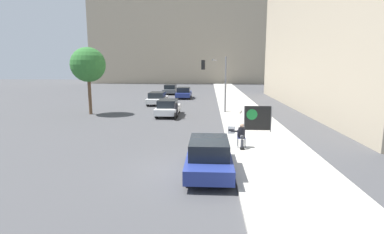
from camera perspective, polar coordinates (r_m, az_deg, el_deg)
ground_plane at (r=12.44m, az=0.63°, el=-10.30°), size 160.00×160.00×0.00m
sidewalk_curb at (r=27.18m, az=9.75°, el=0.74°), size 4.15×90.00×0.14m
building_backdrop_far at (r=77.81m, az=1.44°, el=19.89°), size 52.00×12.00×35.87m
building_backdrop_right at (r=33.82m, az=27.99°, el=17.14°), size 10.00×32.00×18.49m
seated_protester at (r=15.43m, az=9.36°, el=-3.32°), size 0.91×0.77×1.24m
protest_banner at (r=19.25m, az=12.36°, el=-0.21°), size 1.74×0.06×1.64m
traffic_light_pole at (r=26.99m, az=4.69°, el=7.96°), size 2.25×2.02×4.91m
parked_car_curbside at (r=12.07m, az=3.25°, el=-7.41°), size 1.76×4.30×1.42m
car_on_road_nearest at (r=25.82m, az=-4.61°, el=1.80°), size 1.80×4.26×1.40m
car_on_road_midblock at (r=33.56m, az=-6.61°, el=3.59°), size 1.86×4.71×1.37m
car_on_road_distant at (r=39.57m, az=-1.58°, el=4.63°), size 1.88×4.22×1.46m
car_on_road_far_lane at (r=45.54m, az=-4.11°, el=5.28°), size 1.89×4.40×1.43m
motorcycle_on_road at (r=24.31m, az=-3.05°, el=1.00°), size 0.28×2.03×1.33m
street_tree_near_curb at (r=27.84m, az=-19.19°, el=9.35°), size 3.00×3.00×5.85m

